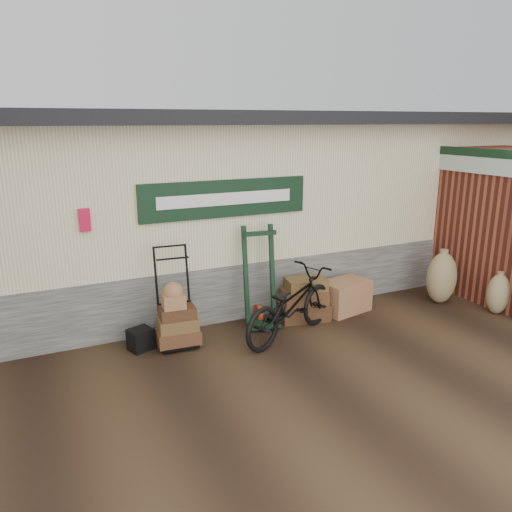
{
  "coord_description": "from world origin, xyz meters",
  "views": [
    {
      "loc": [
        -3.03,
        -5.81,
        3.06
      ],
      "look_at": [
        0.16,
        0.9,
        1.04
      ],
      "focal_mm": 35.0,
      "sensor_mm": 36.0,
      "label": 1
    }
  ],
  "objects_px": {
    "green_barrow": "(260,277)",
    "black_trunk": "(141,339)",
    "wicker_hamper": "(344,296)",
    "bicycle": "(291,301)",
    "suitcase_stack": "(304,299)",
    "porter_trolley": "(174,295)"
  },
  "relations": [
    {
      "from": "wicker_hamper",
      "to": "bicycle",
      "type": "height_order",
      "value": "bicycle"
    },
    {
      "from": "suitcase_stack",
      "to": "black_trunk",
      "type": "relative_size",
      "value": 2.53
    },
    {
      "from": "green_barrow",
      "to": "wicker_hamper",
      "type": "relative_size",
      "value": 1.92
    },
    {
      "from": "green_barrow",
      "to": "bicycle",
      "type": "distance_m",
      "value": 0.69
    },
    {
      "from": "black_trunk",
      "to": "bicycle",
      "type": "relative_size",
      "value": 0.16
    },
    {
      "from": "wicker_hamper",
      "to": "bicycle",
      "type": "distance_m",
      "value": 1.44
    },
    {
      "from": "black_trunk",
      "to": "bicycle",
      "type": "distance_m",
      "value": 2.17
    },
    {
      "from": "green_barrow",
      "to": "black_trunk",
      "type": "xyz_separation_m",
      "value": [
        -1.89,
        -0.11,
        -0.62
      ]
    },
    {
      "from": "wicker_hamper",
      "to": "black_trunk",
      "type": "relative_size",
      "value": 2.63
    },
    {
      "from": "porter_trolley",
      "to": "bicycle",
      "type": "relative_size",
      "value": 0.74
    },
    {
      "from": "green_barrow",
      "to": "wicker_hamper",
      "type": "xyz_separation_m",
      "value": [
        1.49,
        -0.11,
        -0.51
      ]
    },
    {
      "from": "wicker_hamper",
      "to": "bicycle",
      "type": "bearing_deg",
      "value": -158.28
    },
    {
      "from": "wicker_hamper",
      "to": "porter_trolley",
      "type": "bearing_deg",
      "value": 179.82
    },
    {
      "from": "black_trunk",
      "to": "bicycle",
      "type": "bearing_deg",
      "value": -14.1
    },
    {
      "from": "porter_trolley",
      "to": "bicycle",
      "type": "bearing_deg",
      "value": -14.19
    },
    {
      "from": "green_barrow",
      "to": "black_trunk",
      "type": "height_order",
      "value": "green_barrow"
    },
    {
      "from": "wicker_hamper",
      "to": "black_trunk",
      "type": "xyz_separation_m",
      "value": [
        -3.38,
        -0.0,
        -0.11
      ]
    },
    {
      "from": "green_barrow",
      "to": "suitcase_stack",
      "type": "xyz_separation_m",
      "value": [
        0.71,
        -0.12,
        -0.43
      ]
    },
    {
      "from": "green_barrow",
      "to": "bicycle",
      "type": "bearing_deg",
      "value": -66.76
    },
    {
      "from": "suitcase_stack",
      "to": "bicycle",
      "type": "height_order",
      "value": "bicycle"
    },
    {
      "from": "porter_trolley",
      "to": "suitcase_stack",
      "type": "bearing_deg",
      "value": 4.19
    },
    {
      "from": "suitcase_stack",
      "to": "porter_trolley",
      "type": "bearing_deg",
      "value": 179.64
    }
  ]
}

